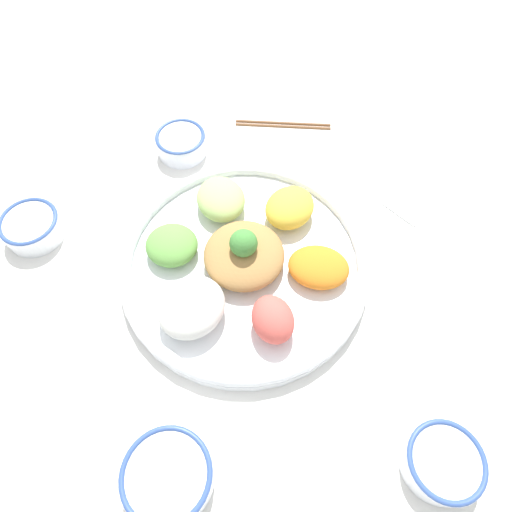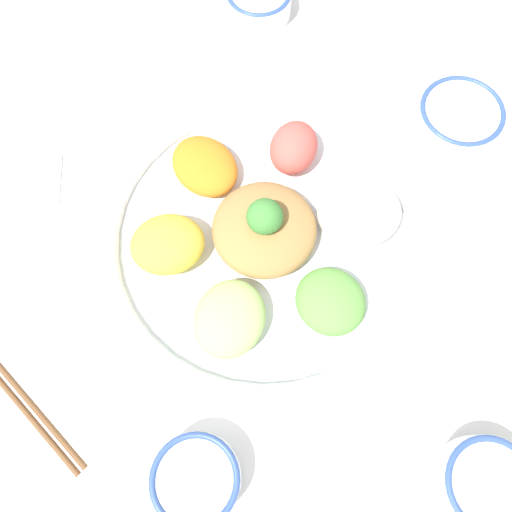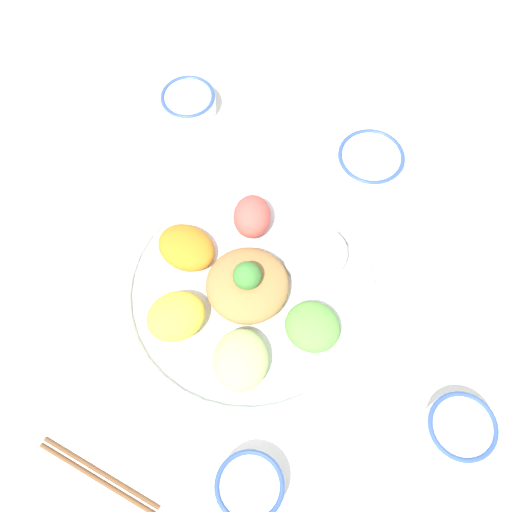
% 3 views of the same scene
% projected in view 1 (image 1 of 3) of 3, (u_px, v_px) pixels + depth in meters
% --- Properties ---
extents(ground_plane, '(2.40, 2.40, 0.00)m').
position_uv_depth(ground_plane, '(248.00, 260.00, 0.74)').
color(ground_plane, white).
extents(salad_platter, '(0.42, 0.42, 0.10)m').
position_uv_depth(salad_platter, '(243.00, 261.00, 0.71)').
color(salad_platter, white).
rests_on(salad_platter, ground_plane).
extents(sauce_bowl_red, '(0.10, 0.10, 0.04)m').
position_uv_depth(sauce_bowl_red, '(32.00, 226.00, 0.75)').
color(sauce_bowl_red, white).
rests_on(sauce_bowl_red, ground_plane).
extents(rice_bowl_blue, '(0.10, 0.10, 0.04)m').
position_uv_depth(rice_bowl_blue, '(443.00, 462.00, 0.56)').
color(rice_bowl_blue, white).
rests_on(rice_bowl_blue, ground_plane).
extents(sauce_bowl_dark, '(0.10, 0.10, 0.04)m').
position_uv_depth(sauce_bowl_dark, '(181.00, 143.00, 0.85)').
color(sauce_bowl_dark, white).
rests_on(sauce_bowl_dark, ground_plane).
extents(rice_bowl_plain, '(0.12, 0.12, 0.04)m').
position_uv_depth(rice_bowl_plain, '(168.00, 476.00, 0.55)').
color(rice_bowl_plain, white).
rests_on(rice_bowl_plain, ground_plane).
extents(chopsticks_pair_near, '(0.19, 0.09, 0.01)m').
position_uv_depth(chopsticks_pair_near, '(283.00, 124.00, 0.90)').
color(chopsticks_pair_near, brown).
rests_on(chopsticks_pair_near, ground_plane).
extents(serving_spoon_main, '(0.07, 0.11, 0.01)m').
position_uv_depth(serving_spoon_main, '(384.00, 202.00, 0.80)').
color(serving_spoon_main, white).
rests_on(serving_spoon_main, ground_plane).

